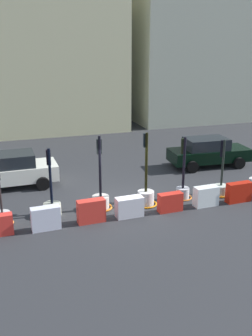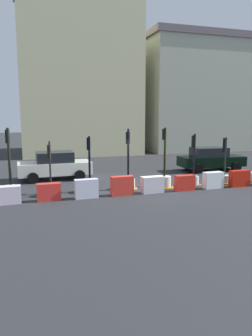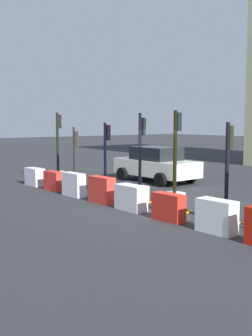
% 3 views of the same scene
% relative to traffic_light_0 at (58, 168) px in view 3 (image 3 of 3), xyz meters
% --- Properties ---
extents(ground_plane, '(120.00, 120.00, 0.00)m').
position_rel_traffic_light_0_xyz_m(ground_plane, '(6.55, 0.07, -0.68)').
color(ground_plane, '#292B2E').
extents(traffic_light_0, '(0.61, 0.61, 3.17)m').
position_rel_traffic_light_0_xyz_m(traffic_light_0, '(0.00, 0.00, 0.00)').
color(traffic_light_0, '#B5B3A7').
rests_on(traffic_light_0, ground_plane).
extents(traffic_light_1, '(0.78, 0.78, 2.55)m').
position_rel_traffic_light_0_xyz_m(traffic_light_1, '(1.77, -0.23, -0.26)').
color(traffic_light_1, beige).
rests_on(traffic_light_1, ground_plane).
extents(traffic_light_2, '(0.69, 0.69, 2.73)m').
position_rel_traffic_light_0_xyz_m(traffic_light_2, '(3.65, -0.01, -0.17)').
color(traffic_light_2, '#B2B59E').
rests_on(traffic_light_2, ground_plane).
extents(traffic_light_3, '(0.95, 0.95, 3.06)m').
position_rel_traffic_light_0_xyz_m(traffic_light_3, '(5.64, 0.03, -0.23)').
color(traffic_light_3, '#B4ADA5').
rests_on(traffic_light_3, ground_plane).
extents(traffic_light_4, '(0.97, 0.97, 3.10)m').
position_rel_traffic_light_0_xyz_m(traffic_light_4, '(7.53, -0.19, -0.21)').
color(traffic_light_4, beige).
rests_on(traffic_light_4, ground_plane).
extents(traffic_light_5, '(0.83, 0.83, 2.75)m').
position_rel_traffic_light_0_xyz_m(traffic_light_5, '(9.33, -0.01, -0.16)').
color(traffic_light_5, silver).
rests_on(traffic_light_5, ground_plane).
extents(construction_barrier_0, '(1.02, 0.51, 0.76)m').
position_rel_traffic_light_0_xyz_m(construction_barrier_0, '(-0.05, -1.13, -0.29)').
color(construction_barrier_0, silver).
rests_on(construction_barrier_0, ground_plane).
extents(construction_barrier_1, '(1.03, 0.40, 0.77)m').
position_rel_traffic_light_0_xyz_m(construction_barrier_1, '(1.61, -1.12, -0.29)').
color(construction_barrier_1, red).
rests_on(construction_barrier_1, ground_plane).
extents(construction_barrier_2, '(1.06, 0.42, 0.87)m').
position_rel_traffic_light_0_xyz_m(construction_barrier_2, '(3.27, -1.18, -0.24)').
color(construction_barrier_2, silver).
rests_on(construction_barrier_2, ground_plane).
extents(construction_barrier_3, '(1.07, 0.42, 0.90)m').
position_rel_traffic_light_0_xyz_m(construction_barrier_3, '(4.97, -1.11, -0.22)').
color(construction_barrier_3, red).
rests_on(construction_barrier_3, ground_plane).
extents(construction_barrier_4, '(1.09, 0.51, 0.80)m').
position_rel_traffic_light_0_xyz_m(construction_barrier_4, '(6.51, -1.08, -0.28)').
color(construction_barrier_4, silver).
rests_on(construction_barrier_4, ground_plane).
extents(construction_barrier_5, '(1.01, 0.40, 0.77)m').
position_rel_traffic_light_0_xyz_m(construction_barrier_5, '(8.23, -1.13, -0.29)').
color(construction_barrier_5, red).
rests_on(construction_barrier_5, ground_plane).
extents(construction_barrier_6, '(1.03, 0.48, 0.84)m').
position_rel_traffic_light_0_xyz_m(construction_barrier_6, '(9.88, -1.08, -0.26)').
color(construction_barrier_6, white).
rests_on(construction_barrier_6, ground_plane).
extents(car_white_van, '(4.19, 2.20, 1.62)m').
position_rel_traffic_light_0_xyz_m(car_white_van, '(2.33, 3.83, 0.13)').
color(car_white_van, silver).
rests_on(car_white_van, ground_plane).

